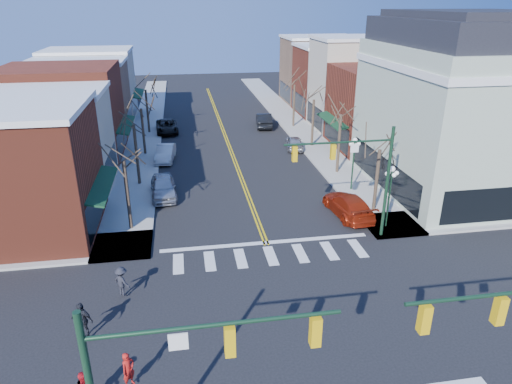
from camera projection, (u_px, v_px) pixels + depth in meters
name	position (u px, v px, depth m)	size (l,w,h in m)	color
ground	(296.00, 323.00, 21.27)	(160.00, 160.00, 0.00)	black
sidewalk_left	(136.00, 180.00, 38.11)	(3.50, 70.00, 0.15)	#9E9B93
sidewalk_right	(337.00, 168.00, 40.75)	(3.50, 70.00, 0.15)	#9E9B93
bldg_left_brick_a	(7.00, 175.00, 28.07)	(10.00, 8.50, 8.00)	maroon
bldg_left_stucco_a	(42.00, 143.00, 35.21)	(10.00, 7.00, 7.50)	#BBB09A
bldg_left_brick_b	(63.00, 113.00, 42.29)	(10.00, 9.00, 8.50)	maroon
bldg_left_tan	(80.00, 100.00, 49.93)	(10.00, 7.50, 7.80)	#926C51
bldg_left_stucco_b	(92.00, 86.00, 56.90)	(10.00, 8.00, 8.20)	#BBB09A
bldg_right_brick_a	(386.00, 108.00, 45.48)	(10.00, 8.50, 8.00)	maroon
bldg_right_stucco	(358.00, 85.00, 52.14)	(10.00, 7.00, 10.00)	#BBB09A
bldg_right_brick_b	(336.00, 81.00, 59.25)	(10.00, 8.00, 8.50)	maroon
bldg_right_tan	(319.00, 71.00, 66.43)	(10.00, 8.00, 9.00)	#926C51
victorian_corner	(465.00, 105.00, 34.37)	(12.25, 14.25, 13.30)	#A9B89F
traffic_mast_near_left	(165.00, 383.00, 11.88)	(6.60, 0.28, 7.20)	#14331E
traffic_mast_far_right	(360.00, 169.00, 27.02)	(6.60, 0.28, 7.20)	#14331E
lamppost_corner	(390.00, 186.00, 29.09)	(0.36, 0.36, 4.33)	#14331E
lamppost_midblock	(354.00, 155.00, 35.00)	(0.36, 0.36, 4.33)	#14331E
tree_left_a	(128.00, 196.00, 29.09)	(0.24, 0.24, 4.76)	#382B21
tree_left_b	(137.00, 156.00, 36.31)	(0.24, 0.24, 5.04)	#382B21
tree_left_c	(143.00, 132.00, 43.68)	(0.24, 0.24, 4.55)	#382B21
tree_left_d	(148.00, 112.00, 50.88)	(0.24, 0.24, 4.90)	#382B21
tree_right_a	(376.00, 182.00, 31.65)	(0.24, 0.24, 4.62)	#382B21
tree_right_b	(339.00, 145.00, 38.82)	(0.24, 0.24, 5.18)	#382B21
tree_right_c	(313.00, 124.00, 46.16)	(0.24, 0.24, 4.83)	#382B21
tree_right_d	(294.00, 106.00, 53.41)	(0.24, 0.24, 4.97)	#382B21
car_left_near	(163.00, 187.00, 34.74)	(1.87, 4.64, 1.58)	#B0B0B5
car_left_mid	(165.00, 153.00, 42.68)	(1.53, 4.37, 1.44)	silver
car_left_far	(167.00, 126.00, 51.82)	(2.35, 5.09, 1.42)	black
car_right_near	(348.00, 205.00, 31.74)	(2.14, 5.26, 1.53)	#9B240E
car_right_mid	(294.00, 143.00, 46.03)	(1.59, 3.95, 1.35)	#A6A5AA
car_right_far	(264.00, 120.00, 54.10)	(1.74, 4.98, 1.64)	black
pedestrian_red_a	(128.00, 370.00, 17.39)	(0.55, 0.36, 1.52)	#AF1612
pedestrian_dark_a	(82.00, 320.00, 19.91)	(1.03, 0.43, 1.75)	black
pedestrian_dark_b	(122.00, 281.00, 22.81)	(1.02, 0.59, 1.58)	black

